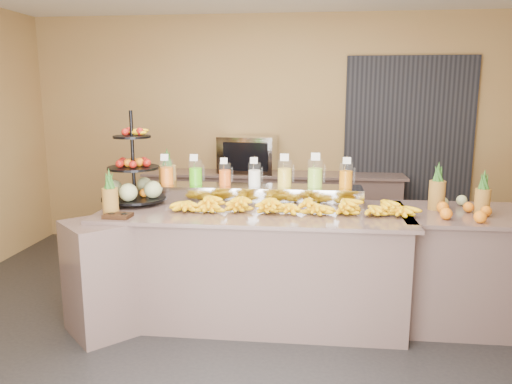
% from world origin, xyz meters
% --- Properties ---
extents(ground, '(6.00, 6.00, 0.00)m').
position_xyz_m(ground, '(0.00, 0.00, 0.00)').
color(ground, black).
rests_on(ground, ground).
extents(room_envelope, '(6.04, 5.02, 2.82)m').
position_xyz_m(room_envelope, '(0.19, 0.79, 1.88)').
color(room_envelope, olive).
rests_on(room_envelope, ground).
extents(buffet_counter, '(2.75, 1.25, 0.93)m').
position_xyz_m(buffet_counter, '(-0.12, 0.26, 0.47)').
color(buffet_counter, gray).
rests_on(buffet_counter, ground).
extents(right_counter, '(1.08, 0.88, 0.93)m').
position_xyz_m(right_counter, '(1.70, 0.40, 0.47)').
color(right_counter, gray).
rests_on(right_counter, ground).
extents(back_ledge, '(3.10, 0.55, 0.93)m').
position_xyz_m(back_ledge, '(0.00, 2.25, 0.47)').
color(back_ledge, gray).
rests_on(back_ledge, ground).
extents(pitcher_tray, '(1.85, 0.30, 0.15)m').
position_xyz_m(pitcher_tray, '(-0.03, 0.58, 1.01)').
color(pitcher_tray, gray).
rests_on(pitcher_tray, buffet_counter).
extents(juice_pitcher_orange_a, '(0.12, 0.12, 0.28)m').
position_xyz_m(juice_pitcher_orange_a, '(-0.81, 0.58, 1.18)').
color(juice_pitcher_orange_a, silver).
rests_on(juice_pitcher_orange_a, pitcher_tray).
extents(juice_pitcher_green, '(0.12, 0.12, 0.28)m').
position_xyz_m(juice_pitcher_green, '(-0.55, 0.58, 1.18)').
color(juice_pitcher_green, silver).
rests_on(juice_pitcher_green, pitcher_tray).
extents(juice_pitcher_orange_b, '(0.11, 0.11, 0.26)m').
position_xyz_m(juice_pitcher_orange_b, '(-0.29, 0.58, 1.17)').
color(juice_pitcher_orange_b, silver).
rests_on(juice_pitcher_orange_b, pitcher_tray).
extents(juice_pitcher_milk, '(0.11, 0.11, 0.26)m').
position_xyz_m(juice_pitcher_milk, '(-0.03, 0.58, 1.17)').
color(juice_pitcher_milk, silver).
rests_on(juice_pitcher_milk, pitcher_tray).
extents(juice_pitcher_lemon, '(0.12, 0.13, 0.30)m').
position_xyz_m(juice_pitcher_lemon, '(0.23, 0.58, 1.18)').
color(juice_pitcher_lemon, silver).
rests_on(juice_pitcher_lemon, pitcher_tray).
extents(juice_pitcher_lime, '(0.13, 0.13, 0.31)m').
position_xyz_m(juice_pitcher_lime, '(0.49, 0.58, 1.19)').
color(juice_pitcher_lime, silver).
rests_on(juice_pitcher_lime, pitcher_tray).
extents(juice_pitcher_orange_c, '(0.11, 0.12, 0.28)m').
position_xyz_m(juice_pitcher_orange_c, '(0.75, 0.58, 1.17)').
color(juice_pitcher_orange_c, silver).
rests_on(juice_pitcher_orange_c, pitcher_tray).
extents(banana_heap, '(1.97, 0.18, 0.16)m').
position_xyz_m(banana_heap, '(0.31, 0.25, 1.00)').
color(banana_heap, yellow).
rests_on(banana_heap, buffet_counter).
extents(fruit_stand, '(0.66, 0.66, 0.80)m').
position_xyz_m(fruit_stand, '(-1.03, 0.45, 1.14)').
color(fruit_stand, black).
rests_on(fruit_stand, buffet_counter).
extents(condiment_caddy, '(0.21, 0.16, 0.03)m').
position_xyz_m(condiment_caddy, '(-1.01, -0.07, 0.94)').
color(condiment_caddy, black).
rests_on(condiment_caddy, buffet_counter).
extents(pineapple_left_a, '(0.12, 0.12, 0.37)m').
position_xyz_m(pineapple_left_a, '(-1.10, 0.02, 1.07)').
color(pineapple_left_a, brown).
rests_on(pineapple_left_a, buffet_counter).
extents(pineapple_left_b, '(0.16, 0.16, 0.45)m').
position_xyz_m(pineapple_left_b, '(-0.85, 0.74, 1.10)').
color(pineapple_left_b, brown).
rests_on(pineapple_left_b, buffet_counter).
extents(right_fruit_pile, '(0.45, 0.43, 0.24)m').
position_xyz_m(right_fruit_pile, '(1.63, 0.34, 1.01)').
color(right_fruit_pile, brown).
rests_on(right_fruit_pile, right_counter).
extents(oven_warmer, '(0.70, 0.52, 0.44)m').
position_xyz_m(oven_warmer, '(-0.30, 2.25, 1.15)').
color(oven_warmer, gray).
rests_on(oven_warmer, back_ledge).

